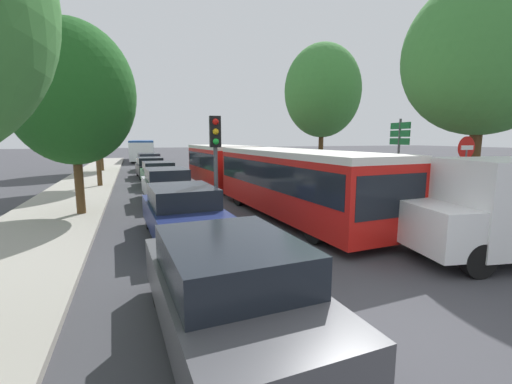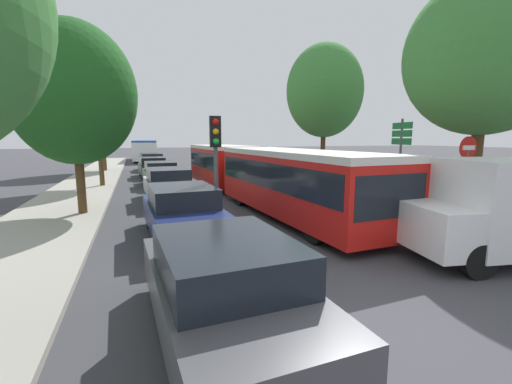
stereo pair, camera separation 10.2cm
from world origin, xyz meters
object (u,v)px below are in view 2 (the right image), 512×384
(queued_car_silver, at_px, (168,185))
(traffic_light, at_px, (216,147))
(queued_car_black, at_px, (152,167))
(tree_right_near, at_px, (485,59))
(articulated_bus, at_px, (257,171))
(queued_car_navy, at_px, (182,212))
(tree_left_distant, at_px, (101,110))
(queued_car_green, at_px, (160,174))
(tree_right_mid, at_px, (324,93))
(no_entry_sign, at_px, (466,167))
(queued_car_white, at_px, (152,162))
(tree_left_far, at_px, (96,94))
(direction_sign_post, at_px, (401,143))
(city_bus_rear, at_px, (146,149))
(queued_car_graphite, at_px, (225,288))
(tree_left_mid, at_px, (74,94))

(queued_car_silver, bearing_deg, traffic_light, -172.74)
(queued_car_black, distance_m, tree_right_near, 19.98)
(articulated_bus, relative_size, queued_car_silver, 3.70)
(queued_car_navy, xyz_separation_m, tree_left_distant, (-3.61, 21.07, 4.25))
(tree_left_distant, bearing_deg, traffic_light, -77.19)
(queued_car_navy, relative_size, queued_car_green, 1.04)
(tree_left_distant, xyz_separation_m, tree_right_mid, (13.40, -11.77, 0.43))
(queued_car_navy, distance_m, no_entry_sign, 8.89)
(queued_car_green, relative_size, queued_car_white, 0.96)
(queued_car_green, relative_size, tree_right_mid, 0.50)
(queued_car_navy, height_order, tree_left_far, tree_left_far)
(traffic_light, relative_size, direction_sign_post, 0.94)
(queued_car_navy, bearing_deg, tree_left_far, 11.92)
(queued_car_black, bearing_deg, tree_left_far, 143.90)
(city_bus_rear, xyz_separation_m, queued_car_graphite, (-0.04, -40.07, -0.69))
(queued_car_graphite, height_order, queued_car_black, queued_car_graphite)
(no_entry_sign, distance_m, direction_sign_post, 4.45)
(tree_left_distant, bearing_deg, articulated_bus, -65.68)
(tree_right_near, distance_m, tree_right_mid, 10.26)
(queued_car_graphite, bearing_deg, queued_car_navy, -3.83)
(queued_car_navy, height_order, queued_car_black, queued_car_navy)
(queued_car_navy, distance_m, tree_right_near, 10.78)
(no_entry_sign, bearing_deg, direction_sign_post, 164.23)
(queued_car_green, bearing_deg, tree_right_mid, -103.04)
(tree_right_near, bearing_deg, tree_left_far, 135.96)
(queued_car_graphite, height_order, tree_left_far, tree_left_far)
(tree_right_near, bearing_deg, direction_sign_post, 87.46)
(direction_sign_post, bearing_deg, queued_car_navy, 24.42)
(traffic_light, relative_size, tree_right_mid, 0.41)
(direction_sign_post, height_order, tree_left_mid, tree_left_mid)
(queued_car_silver, xyz_separation_m, tree_left_mid, (-3.15, -2.00, 3.50))
(queued_car_navy, xyz_separation_m, traffic_light, (1.08, 0.46, 1.75))
(queued_car_green, relative_size, tree_left_far, 0.57)
(queued_car_green, distance_m, traffic_light, 10.75)
(queued_car_green, relative_size, no_entry_sign, 1.47)
(tree_right_near, bearing_deg, articulated_bus, 136.63)
(no_entry_sign, relative_size, direction_sign_post, 0.78)
(city_bus_rear, xyz_separation_m, queued_car_green, (0.17, -23.87, -0.72))
(queued_car_black, xyz_separation_m, traffic_light, (1.18, -15.37, 1.78))
(tree_left_far, bearing_deg, tree_left_distant, 93.47)
(articulated_bus, bearing_deg, tree_left_distant, -159.32)
(no_entry_sign, bearing_deg, queued_car_black, -153.07)
(queued_car_green, xyz_separation_m, queued_car_white, (-0.06, 10.26, 0.03))
(tree_right_near, bearing_deg, queued_car_green, 128.71)
(traffic_light, xyz_separation_m, tree_left_distant, (-4.69, 20.61, 2.50))
(traffic_light, xyz_separation_m, direction_sign_post, (8.81, 2.29, 0.07))
(queued_car_black, distance_m, traffic_light, 15.52)
(queued_car_green, bearing_deg, city_bus_rear, -2.54)
(queued_car_white, relative_size, direction_sign_post, 1.20)
(queued_car_white, height_order, tree_right_near, tree_right_near)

